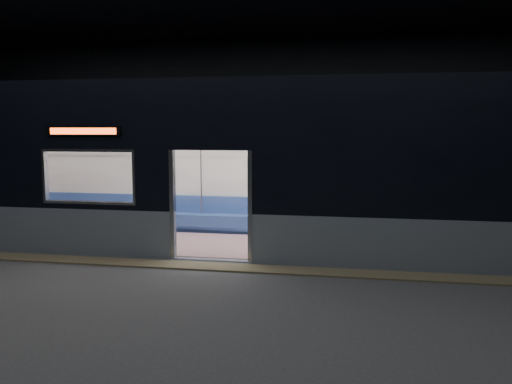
% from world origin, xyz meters
% --- Properties ---
extents(station_floor, '(24.00, 14.00, 0.01)m').
position_xyz_m(station_floor, '(0.00, 0.00, -0.01)').
color(station_floor, '#47494C').
rests_on(station_floor, ground).
extents(station_envelope, '(24.00, 14.00, 5.00)m').
position_xyz_m(station_envelope, '(0.00, 0.00, 3.66)').
color(station_envelope, black).
rests_on(station_envelope, station_floor).
extents(tactile_strip, '(22.80, 0.50, 0.03)m').
position_xyz_m(tactile_strip, '(0.00, 0.55, 0.01)').
color(tactile_strip, '#8C7F59').
rests_on(tactile_strip, station_floor).
extents(metro_car, '(18.00, 3.04, 3.35)m').
position_xyz_m(metro_car, '(-0.00, 2.54, 1.85)').
color(metro_car, '#84929E').
rests_on(metro_car, station_floor).
extents(passenger, '(0.37, 0.63, 1.29)m').
position_xyz_m(passenger, '(1.30, 3.55, 0.76)').
color(passenger, black).
rests_on(passenger, metro_car).
extents(handbag, '(0.27, 0.24, 0.14)m').
position_xyz_m(handbag, '(1.31, 3.34, 0.66)').
color(handbag, black).
rests_on(handbag, passenger).
extents(transit_map, '(0.95, 0.03, 0.62)m').
position_xyz_m(transit_map, '(0.64, 3.85, 1.46)').
color(transit_map, white).
rests_on(transit_map, metro_car).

